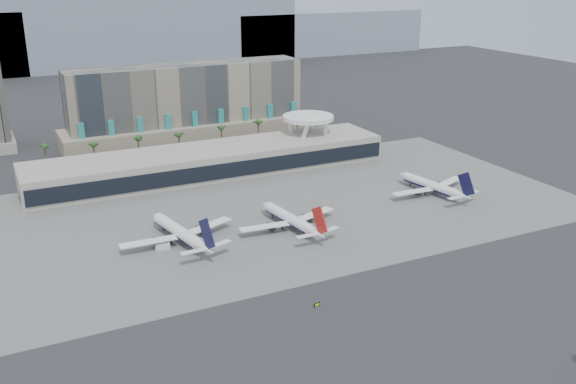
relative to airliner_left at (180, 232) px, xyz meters
name	(u,v)px	position (x,y,z in m)	size (l,w,h in m)	color
ground	(324,265)	(37.11, -37.96, -3.95)	(900.00, 900.00, 0.00)	#232326
apron_pad	(257,210)	(37.11, 17.04, -3.92)	(260.00, 130.00, 0.06)	#5B5B59
mountain_ridge	(110,35)	(64.99, 432.04, 25.94)	(680.00, 60.00, 70.00)	gray
hotel	(188,110)	(47.11, 136.45, 12.85)	(140.00, 30.00, 42.00)	gray
terminal	(211,160)	(37.11, 71.88, 2.56)	(170.00, 32.50, 14.50)	#ACA597
saucer_structure	(308,120)	(92.11, 78.04, 14.50)	(26.00, 26.00, 21.89)	white
palm_row	(201,133)	(44.11, 107.04, 6.54)	(157.80, 2.80, 13.10)	brown
airliner_left	(180,232)	(0.00, 0.00, 0.00)	(43.33, 45.01, 15.68)	white
airliner_centre	(291,219)	(40.98, -5.61, -0.22)	(41.31, 42.77, 14.80)	white
airliner_right	(432,186)	(112.65, 2.06, -0.25)	(40.83, 42.35, 14.70)	white
service_vehicle_a	(163,246)	(-7.36, -2.55, -2.74)	(4.95, 2.42, 2.42)	silver
service_vehicle_b	(310,216)	(52.28, 0.39, -3.06)	(3.49, 1.99, 1.79)	silver
taxiway_sign	(317,304)	(22.07, -60.80, -3.43)	(2.31, 0.98, 1.05)	black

